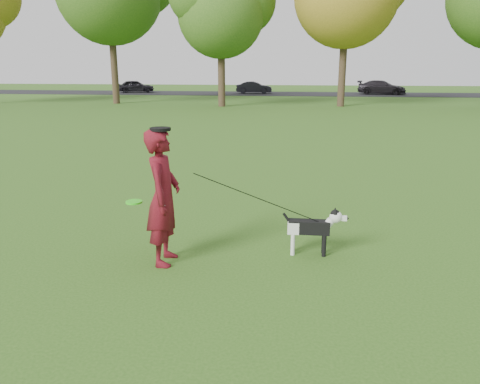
# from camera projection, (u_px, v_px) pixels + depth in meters

# --- Properties ---
(ground) EXTENTS (120.00, 120.00, 0.00)m
(ground) POSITION_uv_depth(u_px,v_px,m) (220.00, 259.00, 6.85)
(ground) COLOR #285116
(ground) RESTS_ON ground
(road) EXTENTS (120.00, 7.00, 0.02)m
(road) POSITION_uv_depth(u_px,v_px,m) (286.00, 94.00, 45.15)
(road) COLOR black
(road) RESTS_ON ground
(man) EXTENTS (0.48, 0.72, 1.93)m
(man) POSITION_uv_depth(u_px,v_px,m) (163.00, 197.00, 6.51)
(man) COLOR #530B15
(man) RESTS_ON ground
(dog) EXTENTS (0.96, 0.19, 0.73)m
(dog) POSITION_uv_depth(u_px,v_px,m) (314.00, 226.00, 6.91)
(dog) COLOR black
(dog) RESTS_ON ground
(car_left) EXTENTS (3.89, 2.42, 1.24)m
(car_left) POSITION_uv_depth(u_px,v_px,m) (136.00, 86.00, 46.71)
(car_left) COLOR black
(car_left) RESTS_ON road
(car_mid) EXTENTS (3.47, 1.31, 1.13)m
(car_mid) POSITION_uv_depth(u_px,v_px,m) (254.00, 87.00, 45.36)
(car_mid) COLOR black
(car_mid) RESTS_ON road
(car_right) EXTENTS (4.73, 2.81, 1.29)m
(car_right) POSITION_uv_depth(u_px,v_px,m) (382.00, 87.00, 43.96)
(car_right) COLOR black
(car_right) RESTS_ON road
(man_held_items) EXTENTS (2.76, 0.74, 1.45)m
(man_held_items) POSITION_uv_depth(u_px,v_px,m) (261.00, 199.00, 6.59)
(man_held_items) COLOR #35E51C
(man_held_items) RESTS_ON ground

